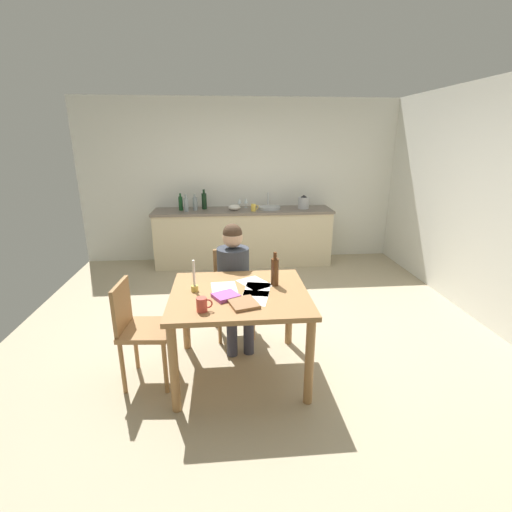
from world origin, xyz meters
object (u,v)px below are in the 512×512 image
Objects in this scene: person_seated at (234,276)px; book_cookery at (243,303)px; bottle_oil at (181,203)px; bottle_wine_red at (195,204)px; mixing_bowl at (234,207)px; teacup_on_counter at (254,208)px; chair_at_table at (233,288)px; dining_table at (240,304)px; book_magazine at (226,296)px; wine_glass_near_sink at (246,201)px; wine_bottle_on_table at (275,271)px; wine_glass_by_kettle at (240,201)px; bottle_vinegar at (186,204)px; candlestick at (194,283)px; stovetop_kettle at (304,202)px; chair_side_empty at (139,327)px; bottle_sauce at (204,201)px; coffee_mug at (202,304)px; sink_unit at (269,208)px.

person_seated is 5.26× the size of book_cookery.
bottle_oil is 1.07× the size of bottle_wine_red.
teacup_on_counter is (0.30, -0.11, 0.01)m from mixing_bowl.
chair_at_table is 0.74× the size of person_seated.
dining_table is 3.06m from bottle_wine_red.
book_magazine is 1.20× the size of wine_glass_near_sink.
wine_glass_near_sink reaches higher than book_cookery.
wine_bottle_on_table is 3.01m from wine_glass_by_kettle.
dining_table is 7.34× the size of wine_glass_near_sink.
wine_glass_by_kettle is at bearing 16.22° from bottle_vinegar.
stovetop_kettle is at bearing 62.31° from candlestick.
dining_table is at bearing 2.51° from chair_side_empty.
bottle_wine_red is 1.32× the size of mixing_bowl.
bottle_sauce is 2.03× the size of wine_glass_near_sink.
bottle_vinegar is 1.86m from stovetop_kettle.
mixing_bowl is at bearing 95.22° from wine_bottle_on_table.
stovetop_kettle is (1.15, 3.23, 0.22)m from book_cookery.
book_cookery is 0.76× the size of wine_bottle_on_table.
chair_side_empty is 3.14m from mixing_bowl.
bottle_oil is at bearing 171.88° from teacup_on_counter.
book_magazine is 1.57× the size of teacup_on_counter.
person_seated is 7.76× the size of wine_glass_near_sink.
stovetop_kettle is at bearing -0.35° from bottle_oil.
bottle_oil is 1.73× the size of wine_glass_near_sink.
wine_glass_near_sink is at bearing 71.26° from chair_side_empty.
bottle_oil is (-0.50, 3.32, 0.19)m from coffee_mug.
person_seated reaches higher than bottle_wine_red.
sink_unit is (0.90, 3.31, 0.10)m from coffee_mug.
person_seated reaches higher than wine_glass_by_kettle.
book_cookery is 0.73× the size of bottle_sauce.
chair_side_empty reaches higher than book_cookery.
coffee_mug is 3.25m from bottle_vinegar.
wine_bottle_on_table is 1.57× the size of mixing_bowl.
bottle_oil is 1.04m from wine_glass_near_sink.
stovetop_kettle is (1.21, 2.24, 0.50)m from chair_at_table.
chair_at_table is at bearing -71.75° from bottle_oil.
dining_table is 4.25× the size of bottle_oil.
bottle_vinegar is 0.97m from wine_glass_near_sink.
bottle_oil is at bearing 98.06° from candlestick.
sink_unit is at bearing 78.40° from dining_table.
teacup_on_counter is at bearing 75.51° from candlestick.
bottle_oil is at bearing 89.22° from chair_side_empty.
bottle_vinegar is at bearing 87.33° from chair_side_empty.
dining_table is at bearing 78.02° from book_cookery.
bottle_wine_red reaches higher than mixing_bowl.
chair_side_empty is 3.08m from bottle_oil.
book_magazine is (-0.11, -0.10, 0.13)m from dining_table.
wine_glass_by_kettle is at bearing 82.91° from coffee_mug.
candlestick is at bearing -88.99° from bottle_sauce.
book_magazine is at bearing -5.34° from chair_side_empty.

